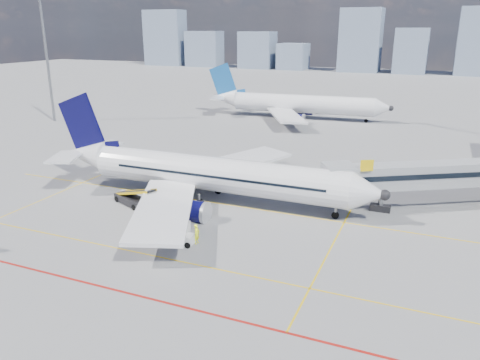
% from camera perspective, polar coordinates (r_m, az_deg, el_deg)
% --- Properties ---
extents(ground, '(420.00, 420.00, 0.00)m').
position_cam_1_polar(ground, '(47.08, -6.38, -6.11)').
color(ground, gray).
rests_on(ground, ground).
extents(apron_markings, '(90.00, 35.12, 0.01)m').
position_cam_1_polar(apron_markings, '(44.32, -9.50, -7.85)').
color(apron_markings, '#DEB20B').
rests_on(apron_markings, ground).
extents(jet_bridge, '(23.55, 15.78, 6.30)m').
position_cam_1_polar(jet_bridge, '(56.46, 24.06, 0.56)').
color(jet_bridge, gray).
rests_on(jet_bridge, ground).
extents(floodlight_mast_nw, '(3.20, 0.61, 25.45)m').
position_cam_1_polar(floodlight_mast_nw, '(108.81, -22.50, 13.75)').
color(floodlight_mast_nw, slate).
rests_on(floodlight_mast_nw, ground).
extents(distant_skyline, '(253.92, 15.68, 28.61)m').
position_cam_1_polar(distant_skyline, '(230.51, 13.99, 15.54)').
color(distant_skyline, slate).
rests_on(distant_skyline, ground).
extents(main_aircraft, '(41.02, 35.75, 11.95)m').
position_cam_1_polar(main_aircraft, '(54.15, -4.53, 0.83)').
color(main_aircraft, silver).
rests_on(main_aircraft, ground).
extents(second_aircraft, '(41.33, 35.98, 12.06)m').
position_cam_1_polar(second_aircraft, '(105.84, 6.70, 9.21)').
color(second_aircraft, silver).
rests_on(second_aircraft, ground).
extents(baggage_tug, '(2.44, 1.58, 1.62)m').
position_cam_1_polar(baggage_tug, '(44.00, -7.27, -6.83)').
color(baggage_tug, silver).
rests_on(baggage_tug, ground).
extents(cargo_dolly, '(3.59, 2.12, 1.85)m').
position_cam_1_polar(cargo_dolly, '(44.76, -8.21, -6.09)').
color(cargo_dolly, black).
rests_on(cargo_dolly, ground).
extents(belt_loader, '(6.85, 4.07, 2.81)m').
position_cam_1_polar(belt_loader, '(54.55, -13.01, -2.22)').
color(belt_loader, black).
rests_on(belt_loader, ground).
extents(ramp_worker, '(0.48, 0.71, 1.91)m').
position_cam_1_polar(ramp_worker, '(43.88, -5.30, -6.57)').
color(ramp_worker, '#F0FC1A').
rests_on(ramp_worker, ground).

